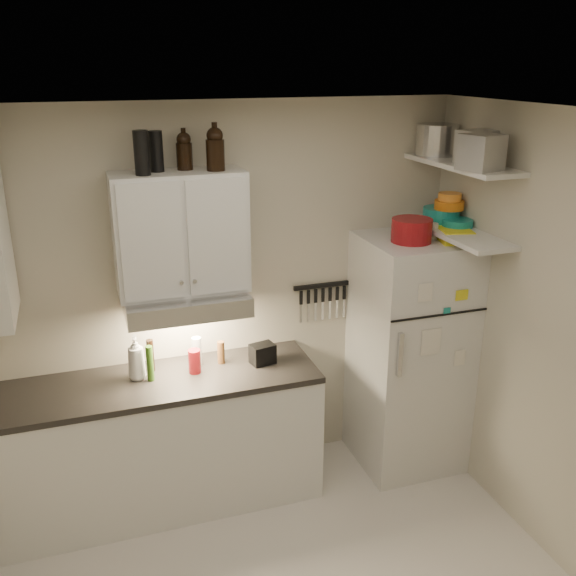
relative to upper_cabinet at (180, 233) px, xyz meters
name	(u,v)px	position (x,y,z in m)	size (l,w,h in m)	color
ceiling	(300,117)	(0.30, -1.33, 0.78)	(3.20, 3.00, 0.02)	white
back_wall	(225,298)	(0.30, 0.18, -0.53)	(3.20, 0.02, 2.60)	#BDB6A1
base_cabinet	(158,446)	(-0.25, -0.14, -1.39)	(2.10, 0.60, 0.88)	silver
countertop	(153,383)	(-0.25, -0.14, -0.93)	(2.10, 0.62, 0.04)	black
upper_cabinet	(180,233)	(0.00, 0.00, 0.00)	(0.80, 0.33, 0.75)	silver
range_hood	(186,303)	(0.00, -0.06, -0.44)	(0.76, 0.46, 0.12)	silver
fridge	(409,354)	(1.55, -0.18, -0.98)	(0.70, 0.68, 1.70)	silver
shelf_hi	(462,165)	(1.75, -0.31, 0.38)	(0.30, 0.95, 0.03)	silver
shelf_lo	(455,232)	(1.75, -0.31, -0.07)	(0.30, 0.95, 0.03)	silver
knife_strip	(322,285)	(1.00, 0.15, -0.51)	(0.42, 0.02, 0.03)	black
dutch_oven	(412,230)	(1.47, -0.23, -0.05)	(0.27, 0.27, 0.15)	maroon
book_stack	(454,235)	(1.74, -0.31, -0.08)	(0.20, 0.25, 0.08)	yellow
spice_jar	(433,231)	(1.64, -0.22, -0.07)	(0.06, 0.06, 0.11)	silver
stock_pot	(437,140)	(1.76, 0.03, 0.49)	(0.29, 0.29, 0.20)	silver
tin_a	(476,147)	(1.79, -0.38, 0.49)	(0.20, 0.18, 0.20)	#AAAAAD
tin_b	(481,152)	(1.67, -0.61, 0.49)	(0.21, 0.21, 0.21)	#AAAAAD
bowl_teal	(441,215)	(1.77, -0.09, 0.00)	(0.25, 0.25, 0.10)	teal
bowl_orange	(449,205)	(1.79, -0.14, 0.08)	(0.20, 0.20, 0.06)	orange
bowl_yellow	(450,197)	(1.79, -0.14, 0.13)	(0.16, 0.16, 0.05)	orange
plates	(457,223)	(1.81, -0.24, -0.02)	(0.21, 0.21, 0.05)	teal
growler_a	(184,150)	(0.06, 0.05, 0.49)	(0.10, 0.10, 0.23)	black
growler_b	(215,148)	(0.23, -0.04, 0.51)	(0.11, 0.11, 0.26)	black
thermos_a	(156,151)	(-0.11, 0.03, 0.49)	(0.08, 0.08, 0.24)	black
thermos_b	(142,153)	(-0.20, -0.07, 0.50)	(0.09, 0.09, 0.25)	black
soap_bottle	(136,355)	(-0.33, -0.07, -0.74)	(0.13, 0.13, 0.33)	silver
pepper_mill	(221,352)	(0.22, -0.03, -0.83)	(0.05, 0.05, 0.15)	brown
oil_bottle	(150,363)	(-0.26, -0.13, -0.79)	(0.04, 0.04, 0.23)	#325D17
vinegar_bottle	(151,355)	(-0.24, 0.01, -0.80)	(0.05, 0.05, 0.22)	black
clear_bottle	(197,351)	(0.06, 0.00, -0.81)	(0.06, 0.06, 0.19)	silver
red_jar	(195,361)	(0.03, -0.11, -0.83)	(0.08, 0.08, 0.16)	maroon
caddy	(262,354)	(0.48, -0.12, -0.84)	(0.16, 0.11, 0.13)	black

